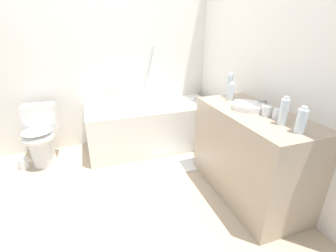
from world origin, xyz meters
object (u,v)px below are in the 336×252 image
soap_dish (239,101)px  water_bottle_2 (230,86)px  sink_faucet (265,104)px  toilet_paper_roll (24,164)px  water_bottle_0 (231,92)px  bathtub (151,125)px  sink_basin (249,106)px  bath_mat (178,164)px  drinking_glass_0 (277,114)px  drinking_glass_1 (267,111)px  water_bottle_3 (301,121)px  water_bottle_1 (284,112)px  toilet (41,136)px

soap_dish → water_bottle_2: bearing=94.3°
sink_faucet → toilet_paper_roll: size_ratio=1.26×
sink_faucet → water_bottle_0: (-0.17, 0.29, 0.06)m
bathtub → sink_basin: 1.41m
bathtub → bath_mat: size_ratio=3.23×
toilet_paper_roll → bathtub: bearing=2.3°
bathtub → drinking_glass_0: size_ratio=20.31×
water_bottle_2 → drinking_glass_1: bearing=-91.0°
sink_basin → drinking_glass_1: size_ratio=3.45×
water_bottle_3 → soap_dish: size_ratio=2.12×
water_bottle_0 → water_bottle_1: water_bottle_1 is taller
sink_faucet → toilet_paper_roll: sink_faucet is taller
water_bottle_2 → toilet: bearing=159.0°
water_bottle_0 → drinking_glass_1: water_bottle_0 is taller
water_bottle_3 → water_bottle_1: bearing=90.8°
bathtub → water_bottle_0: bathtub is taller
sink_faucet → soap_dish: size_ratio=1.69×
sink_basin → sink_faucet: bearing=0.0°
water_bottle_2 → bath_mat: bearing=159.1°
toilet → water_bottle_3: 2.66m
drinking_glass_0 → bath_mat: bearing=120.9°
water_bottle_2 → drinking_glass_1: size_ratio=3.10×
sink_faucet → bath_mat: sink_faucet is taller
sink_faucet → drinking_glass_0: size_ratio=1.88×
bath_mat → drinking_glass_1: bearing=-58.3°
sink_basin → water_bottle_1: water_bottle_1 is taller
bathtub → water_bottle_1: bearing=-68.1°
drinking_glass_1 → sink_basin: bearing=97.8°
water_bottle_1 → soap_dish: water_bottle_1 is taller
bathtub → sink_basin: (0.62, -1.15, 0.55)m
drinking_glass_0 → toilet_paper_roll: drinking_glass_0 is taller
bath_mat → water_bottle_2: bearing=-20.9°
sink_basin → bathtub: bearing=118.2°
water_bottle_0 → toilet_paper_roll: (-2.18, 0.79, -0.87)m
water_bottle_1 → bath_mat: water_bottle_1 is taller
bathtub → drinking_glass_1: (0.64, -1.35, 0.57)m
toilet → water_bottle_0: water_bottle_0 is taller
bathtub → drinking_glass_0: (0.68, -1.43, 0.57)m
toilet → drinking_glass_1: (1.98, -1.35, 0.53)m
sink_basin → sink_faucet: sink_faucet is taller
bathtub → soap_dish: 1.27m
sink_faucet → soap_dish: (-0.13, 0.21, -0.02)m
water_bottle_2 → soap_dish: bearing=-85.7°
drinking_glass_0 → water_bottle_1: bearing=-115.7°
water_bottle_1 → bath_mat: size_ratio=0.43×
soap_dish → toilet_paper_roll: bearing=158.6°
bathtub → sink_faucet: 1.50m
water_bottle_2 → bath_mat: water_bottle_2 is taller
toilet → sink_basin: size_ratio=2.43×
water_bottle_1 → drinking_glass_0: water_bottle_1 is taller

